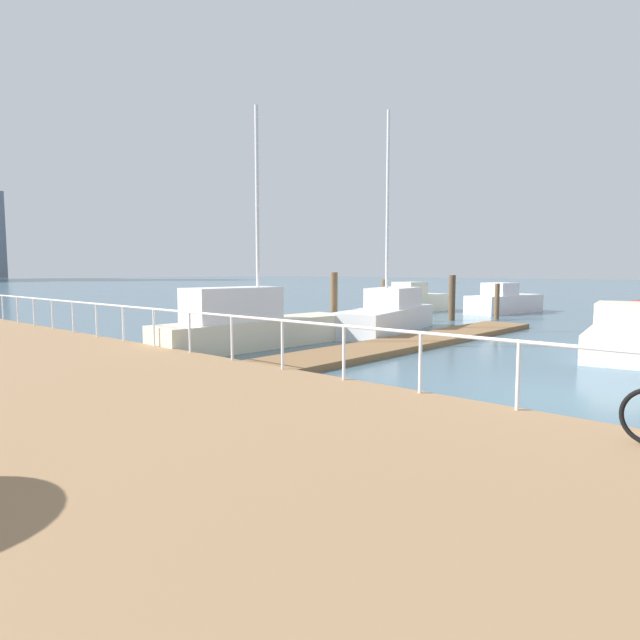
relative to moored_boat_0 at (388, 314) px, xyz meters
name	(u,v)px	position (x,y,z in m)	size (l,w,h in m)	color
ground_plane	(97,327)	(-7.15, 10.66, -0.72)	(300.00, 300.00, 0.00)	#476675
floating_dock	(411,342)	(-2.70, -2.84, -0.63)	(15.90, 2.00, 0.18)	olive
boardwalk_railing	(138,315)	(-10.30, 1.57, 0.53)	(0.06, 28.99, 1.08)	white
dock_piling_0	(334,304)	(-2.33, 0.93, 0.50)	(0.28, 0.28, 2.44)	brown
dock_piling_1	(384,301)	(3.37, 2.54, 0.32)	(0.34, 0.34, 2.07)	brown
dock_piling_2	(497,301)	(8.34, -0.99, 0.20)	(0.26, 0.26, 1.84)	brown
dock_piling_3	(452,298)	(6.20, 0.42, 0.42)	(0.33, 0.33, 2.27)	brown
moored_boat_0	(388,314)	(0.00, 0.00, 0.00)	(7.20, 3.51, 8.81)	white
moored_boat_1	(619,336)	(-0.65, -8.69, -0.14)	(5.06, 2.40, 1.57)	white
moored_boat_3	(414,301)	(9.87, 4.92, -0.04)	(5.03, 2.27, 1.81)	beige
moored_boat_4	(251,324)	(-6.83, 0.62, 0.05)	(7.38, 1.92, 7.73)	beige
moored_boat_5	(504,302)	(12.63, 0.45, -0.06)	(5.86, 2.61, 1.79)	white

